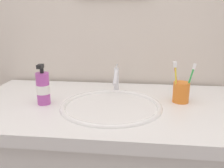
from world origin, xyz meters
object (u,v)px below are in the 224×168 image
Objects in this scene: faucet at (116,78)px; toothbrush_yellow at (176,79)px; toothbrush_cup at (181,92)px; toothbrush_green at (190,80)px; toothbrush_red at (176,79)px; soap_dispenser at (43,88)px.

faucet is 0.30m from toothbrush_yellow.
toothbrush_cup is at bearing -20.91° from faucet.
toothbrush_yellow is at bearing -171.68° from toothbrush_green.
toothbrush_red is 1.00× the size of soap_dispenser.
toothbrush_green reaches higher than soap_dispenser.
toothbrush_yellow reaches higher than faucet.
toothbrush_green reaches higher than toothbrush_cup.
toothbrush_cup is 0.51× the size of soap_dispenser.
soap_dispenser is at bearing -144.81° from faucet.
faucet is at bearing 35.19° from soap_dispenser.
toothbrush_green reaches higher than faucet.
toothbrush_red reaches higher than faucet.
toothbrush_green is 0.06m from toothbrush_yellow.
toothbrush_cup is (0.30, -0.11, -0.02)m from faucet.
toothbrush_cup is at bearing 8.92° from soap_dispenser.
soap_dispenser is at bearing -172.54° from toothbrush_yellow.
toothbrush_red is at bearing 9.09° from soap_dispenser.
faucet is 0.81× the size of toothbrush_red.
toothbrush_red reaches higher than toothbrush_green.
toothbrush_green is 0.63m from soap_dispenser.
toothbrush_cup is 0.53× the size of toothbrush_green.
toothbrush_red is at bearing 78.37° from toothbrush_yellow.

